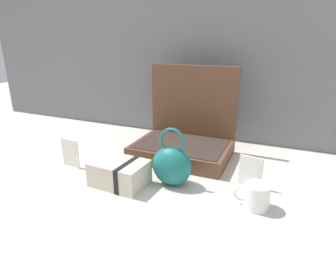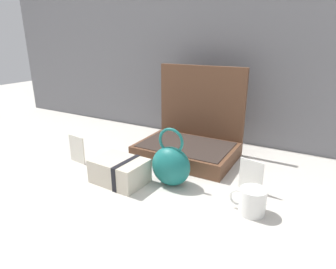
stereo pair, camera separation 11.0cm
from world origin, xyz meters
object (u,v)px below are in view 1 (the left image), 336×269
(open_suitcase, at_px, (185,137))
(coffee_mug, at_px, (256,196))
(teal_pouch_handbag, at_px, (172,165))
(poster_card_right, at_px, (250,172))
(cream_toiletry_bag, at_px, (120,173))
(info_card_left, at_px, (70,153))

(open_suitcase, relative_size, coffee_mug, 3.67)
(teal_pouch_handbag, height_order, coffee_mug, teal_pouch_handbag)
(open_suitcase, xyz_separation_m, poster_card_right, (0.34, -0.21, -0.03))
(cream_toiletry_bag, xyz_separation_m, coffee_mug, (0.51, 0.04, -0.00))
(open_suitcase, xyz_separation_m, info_card_left, (-0.42, -0.33, -0.03))
(teal_pouch_handbag, height_order, poster_card_right, teal_pouch_handbag)
(open_suitcase, distance_m, teal_pouch_handbag, 0.31)
(cream_toiletry_bag, distance_m, poster_card_right, 0.50)
(cream_toiletry_bag, relative_size, coffee_mug, 1.78)
(info_card_left, relative_size, poster_card_right, 1.03)
(coffee_mug, distance_m, poster_card_right, 0.15)
(teal_pouch_handbag, bearing_deg, poster_card_right, 19.75)
(cream_toiletry_bag, bearing_deg, info_card_left, 169.31)
(open_suitcase, bearing_deg, cream_toiletry_bag, -108.18)
(teal_pouch_handbag, height_order, cream_toiletry_bag, teal_pouch_handbag)
(teal_pouch_handbag, relative_size, cream_toiletry_bag, 1.08)
(open_suitcase, height_order, info_card_left, open_suitcase)
(open_suitcase, xyz_separation_m, coffee_mug, (0.38, -0.35, -0.05))
(teal_pouch_handbag, height_order, info_card_left, teal_pouch_handbag)
(teal_pouch_handbag, relative_size, coffee_mug, 1.93)
(cream_toiletry_bag, bearing_deg, open_suitcase, 71.82)
(open_suitcase, bearing_deg, coffee_mug, -42.41)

